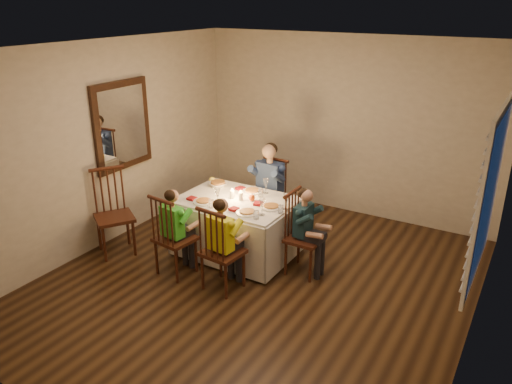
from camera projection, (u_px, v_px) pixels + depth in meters
The scene contains 26 objects.
ground at pixel (257, 282), 5.74m from camera, with size 5.00×5.00×0.00m, color black.
wall_left at pixel (105, 145), 6.33m from camera, with size 0.02×5.00×2.60m, color beige.
wall_right at pixel (487, 221), 4.20m from camera, with size 0.02×5.00×2.60m, color beige.
wall_back at pixel (344, 126), 7.27m from camera, with size 4.50×0.02×2.60m, color beige.
ceiling at pixel (257, 48), 4.79m from camera, with size 5.00×5.00×0.00m, color white.
dining_table at pixel (237, 215), 6.21m from camera, with size 1.43×1.03×0.71m.
chair_adult at pixel (268, 229), 7.04m from camera, with size 0.41×0.40×1.01m, color #37160F, non-canonical shape.
chair_near_left at pixel (177, 272), 5.94m from camera, with size 0.41×0.40×1.01m, color #37160F, non-canonical shape.
chair_near_right at pixel (224, 287), 5.64m from camera, with size 0.41×0.40×1.01m, color #37160F, non-canonical shape.
chair_end at pixel (304, 272), 5.95m from camera, with size 0.41×0.40×1.01m, color #37160F, non-canonical shape.
chair_extra at pixel (118, 252), 6.41m from camera, with size 0.45×0.43×1.10m, color #37160F, non-canonical shape.
adult at pixel (268, 229), 7.04m from camera, with size 0.46×0.42×1.25m, color #304978, non-canonical shape.
child_green at pixel (177, 272), 5.94m from camera, with size 0.35×0.32×1.06m, color green, non-canonical shape.
child_yellow at pixel (224, 287), 5.64m from camera, with size 0.37×0.33×1.09m, color yellow, non-canonical shape.
child_teal at pixel (304, 272), 5.95m from camera, with size 0.35×0.32×1.06m, color #17313A, non-canonical shape.
setting_adult at pixel (252, 191), 6.35m from camera, with size 0.26×0.26×0.02m, color white.
setting_green at pixel (204, 202), 6.03m from camera, with size 0.26×0.26×0.02m, color white.
setting_yellow at pixel (247, 213), 5.72m from camera, with size 0.26×0.26×0.02m, color white.
setting_teal at pixel (271, 207), 5.88m from camera, with size 0.26×0.26×0.02m, color white.
candle_left at pixel (232, 194), 6.14m from camera, with size 0.06×0.06×0.10m, color white.
candle_right at pixel (241, 196), 6.08m from camera, with size 0.06×0.06×0.10m, color white.
squash at pixel (212, 180), 6.63m from camera, with size 0.09×0.09×0.09m, color yellow.
orange_fruit at pixel (252, 198), 6.06m from camera, with size 0.08×0.08×0.08m, color #DD5112.
serving_bowl at pixel (218, 184), 6.53m from camera, with size 0.24×0.24×0.06m, color white.
wall_mirror at pixel (122, 125), 6.48m from camera, with size 0.06×0.95×1.15m.
window_blinds at pixel (487, 195), 4.22m from camera, with size 0.07×1.34×1.54m.
Camera 1 is at (2.52, -4.27, 3.07)m, focal length 35.00 mm.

